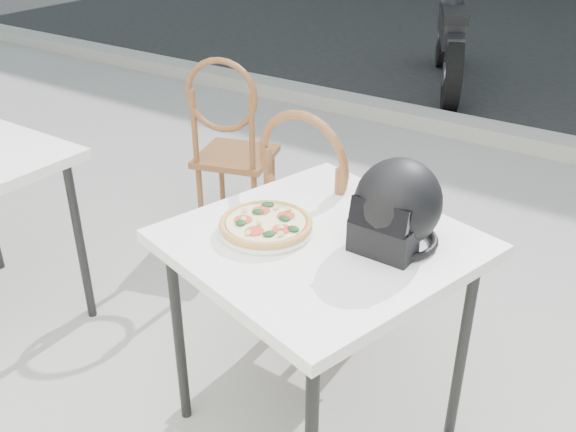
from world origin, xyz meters
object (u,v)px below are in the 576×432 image
Objects in this scene: cafe_table_main at (321,257)px; pizza at (266,223)px; cafe_chair_main at (316,219)px; motorcycle at (450,38)px; plate at (266,229)px; helmet at (396,208)px; cafe_chair_side at (230,139)px.

cafe_table_main is 0.20m from pizza.
motorcycle is (-0.96, 3.85, -0.14)m from cafe_chair_main.
cafe_table_main is at bearing 22.21° from plate.
motorcycle is (-1.23, 4.26, -0.27)m from cafe_table_main.
pizza is 1.38× the size of helmet.
plate is at bearing -128.70° from pizza.
cafe_chair_main is at bearing -100.48° from motorcycle.
motorcycle is (-1.07, 4.33, -0.37)m from pizza.
pizza reaches higher than plate.
cafe_chair_side reaches higher than pizza.
helmet is 0.65m from cafe_chair_main.
helmet and cafe_chair_main have the same top height.
motorcycle reaches higher than pizza.
helmet reaches higher than pizza.
cafe_chair_main is at bearing 130.53° from cafe_chair_side.
cafe_chair_main reaches higher than cafe_chair_side.
plate is 0.02m from pizza.
cafe_chair_main is 0.56× the size of motorcycle.
pizza is (-0.16, -0.07, 0.10)m from cafe_table_main.
cafe_chair_side is at bearing -112.69° from motorcycle.
cafe_chair_side is (-0.96, 1.00, -0.25)m from pizza.
cafe_chair_side is at bearing 133.82° from pizza.
pizza reaches higher than cafe_table_main.
cafe_chair_main is (-0.11, 0.47, -0.23)m from pizza.
pizza is (0.00, 0.00, 0.02)m from plate.
cafe_table_main is 0.29m from helmet.
plate reaches higher than cafe_table_main.
cafe_table_main is at bearing 126.54° from cafe_chair_main.
cafe_table_main is 4.44m from motorcycle.
cafe_chair_side is 3.33m from motorcycle.
helmet is (0.20, 0.10, 0.19)m from cafe_table_main.
plate is at bearing -154.60° from helmet.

